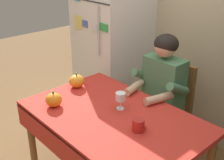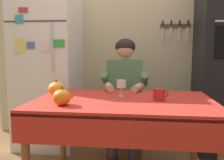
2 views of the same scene
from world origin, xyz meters
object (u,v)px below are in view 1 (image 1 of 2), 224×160
at_px(wine_glass, 121,97).
at_px(pumpkin_medium, 77,81).
at_px(refrigerator, 113,44).
at_px(chair_behind_person, 170,106).
at_px(seated_person, 159,91).
at_px(coffee_mug, 139,125).
at_px(pumpkin_large, 54,100).
at_px(dining_table, 111,125).

distance_m(wine_glass, pumpkin_medium, 0.56).
bearing_deg(refrigerator, wine_glass, -39.35).
xyz_separation_m(chair_behind_person, seated_person, (0.00, -0.19, 0.23)).
xyz_separation_m(coffee_mug, pumpkin_medium, (-0.86, 0.09, 0.01)).
relative_size(refrigerator, seated_person, 1.45).
relative_size(seated_person, pumpkin_large, 9.25).
bearing_deg(refrigerator, coffee_mug, -35.44).
xyz_separation_m(dining_table, pumpkin_large, (-0.42, -0.24, 0.14)).
height_order(coffee_mug, wine_glass, wine_glass).
bearing_deg(dining_table, refrigerator, 137.09).
bearing_deg(wine_glass, refrigerator, 140.65).
relative_size(wine_glass, pumpkin_large, 1.05).
distance_m(chair_behind_person, seated_person, 0.29).
bearing_deg(seated_person, coffee_mug, -62.55).
relative_size(coffee_mug, pumpkin_medium, 0.83).
relative_size(dining_table, seated_person, 1.12).
bearing_deg(pumpkin_medium, wine_glass, 2.23).
bearing_deg(chair_behind_person, dining_table, -87.62).
distance_m(dining_table, pumpkin_medium, 0.61).
height_order(seated_person, pumpkin_large, seated_person).
bearing_deg(chair_behind_person, coffee_mug, -68.50).
bearing_deg(pumpkin_medium, seated_person, 42.28).
bearing_deg(pumpkin_medium, refrigerator, 115.38).
xyz_separation_m(refrigerator, seated_person, (0.92, -0.28, -0.16)).
height_order(dining_table, coffee_mug, coffee_mug).
relative_size(seated_person, wine_glass, 8.83).
height_order(pumpkin_large, pumpkin_medium, pumpkin_medium).
height_order(dining_table, wine_glass, wine_glass).
distance_m(coffee_mug, pumpkin_large, 0.74).
height_order(seated_person, pumpkin_medium, seated_person).
bearing_deg(coffee_mug, pumpkin_large, -160.15).
distance_m(dining_table, chair_behind_person, 0.81).
bearing_deg(pumpkin_medium, chair_behind_person, 51.43).
relative_size(coffee_mug, wine_glass, 0.83).
relative_size(wine_glass, pumpkin_medium, 1.01).
distance_m(chair_behind_person, coffee_mug, 0.88).
height_order(dining_table, chair_behind_person, chair_behind_person).
xyz_separation_m(dining_table, chair_behind_person, (-0.03, 0.79, -0.14)).
height_order(refrigerator, seated_person, refrigerator).
xyz_separation_m(coffee_mug, wine_glass, (-0.30, 0.12, 0.06)).
relative_size(chair_behind_person, seated_person, 0.75).
relative_size(dining_table, wine_glass, 9.92).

